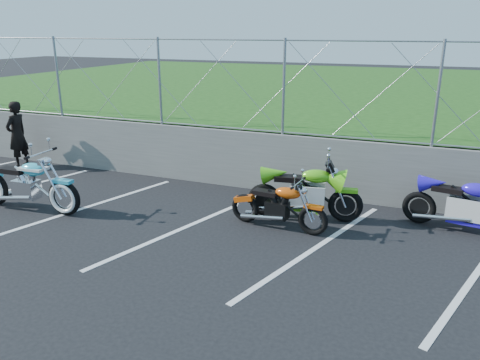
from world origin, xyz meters
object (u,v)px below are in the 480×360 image
at_px(sportbike_green, 306,195).
at_px(person_standing, 17,135).
at_px(naked_orange, 279,208).
at_px(sportbike_blue, 464,207).
at_px(cruiser_turquoise, 28,186).

relative_size(sportbike_green, person_standing, 1.26).
height_order(naked_orange, person_standing, person_standing).
bearing_deg(sportbike_blue, cruiser_turquoise, -155.33).
relative_size(cruiser_turquoise, sportbike_blue, 1.21).
bearing_deg(cruiser_turquoise, sportbike_blue, 11.98).
bearing_deg(naked_orange, person_standing, 175.11).
bearing_deg(person_standing, sportbike_blue, 84.77).
distance_m(cruiser_turquoise, person_standing, 3.50).
xyz_separation_m(sportbike_green, person_standing, (-7.85, 0.69, 0.37)).
relative_size(sportbike_blue, person_standing, 1.19).
distance_m(sportbike_green, person_standing, 7.89).
bearing_deg(naked_orange, sportbike_green, 67.32).
relative_size(naked_orange, sportbike_blue, 0.91).
xyz_separation_m(cruiser_turquoise, sportbike_green, (5.23, 1.60, -0.01)).
distance_m(naked_orange, person_standing, 7.65).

